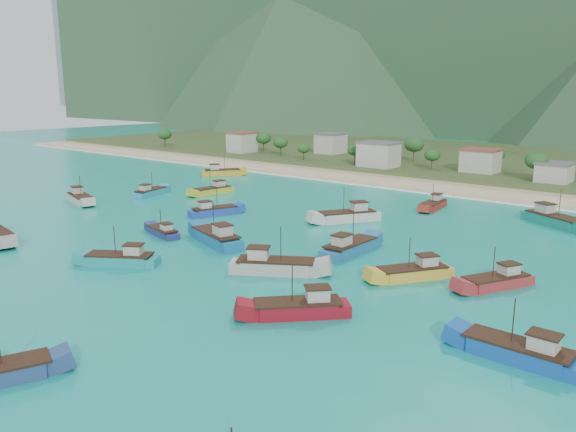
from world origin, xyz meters
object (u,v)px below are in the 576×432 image
Objects in this scene: boat_10 at (214,212)px; boat_17 at (300,309)px; boat_22 at (213,191)px; boat_26 at (274,267)px; boat_19 at (348,217)px; boat_29 at (414,273)px; boat_8 at (121,260)px; boat_12 at (80,199)px; boat_2 at (554,221)px; boat_0 at (163,233)px; boat_15 at (433,205)px; boat_9 at (217,238)px; boat_7 at (497,282)px; boat_25 at (222,173)px; boat_11 at (349,249)px; boat_14 at (150,193)px; boat_18 at (520,353)px.

boat_17 is at bearing -11.66° from boat_10.
boat_26 is (50.82, -36.06, 0.15)m from boat_22.
boat_19 is 1.18× the size of boat_29.
boat_12 is at bearing 32.52° from boat_8.
boat_29 is (-5.98, -43.79, -0.23)m from boat_2.
boat_0 is 0.82× the size of boat_22.
boat_12 is 1.16× the size of boat_15.
boat_0 is 17.73m from boat_10.
boat_9 is 1.20× the size of boat_22.
boat_26 is (-25.64, -13.64, 0.21)m from boat_7.
boat_0 is 70.08m from boat_25.
boat_9 reaches higher than boat_25.
boat_19 is 1.14× the size of boat_22.
boat_26 is at bearing 138.03° from boat_19.
boat_26 is at bearing 97.60° from boat_12.
boat_8 is at bearing -130.21° from boat_11.
boat_9 is 49.04m from boat_12.
boat_15 is 69.16m from boat_25.
boat_15 is at bearing 0.70° from boat_9.
boat_14 is at bearing 17.97° from boat_17.
boat_2 reaches higher than boat_15.
boat_8 is at bearing 81.73° from boat_12.
boat_11 reaches higher than boat_14.
boat_2 is 1.26× the size of boat_7.
boat_11 reaches higher than boat_18.
boat_10 is 0.84× the size of boat_19.
boat_10 is at bearing -25.05° from boat_14.
boat_19 reaches higher than boat_14.
boat_15 is at bearing 11.73° from boat_14.
boat_14 is (5.00, 15.33, -0.14)m from boat_12.
boat_9 is at bearing 106.37° from boat_19.
boat_14 is at bearing 15.69° from boat_8.
boat_0 is 0.80× the size of boat_25.
boat_9 is 1.19× the size of boat_18.
boat_18 is at bearing 41.32° from boat_2.
boat_8 is 0.90× the size of boat_12.
boat_2 is 74.82m from boat_22.
boat_19 is at bearing 64.75° from boat_15.
boat_11 is 64.60m from boat_14.
boat_15 is 0.97× the size of boat_29.
boat_17 is 0.83× the size of boat_19.
boat_29 is at bearing 170.25° from boat_19.
boat_22 is 30.27m from boat_25.
boat_8 reaches higher than boat_15.
boat_25 is at bearing -161.26° from boat_26.
boat_2 reaches higher than boat_8.
boat_9 is 1.05× the size of boat_19.
boat_0 is at bearing 42.01° from boat_29.
boat_8 is at bearing -169.97° from boat_9.
boat_25 reaches higher than boat_29.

